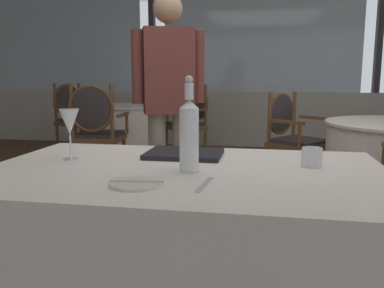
# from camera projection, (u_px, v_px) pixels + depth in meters

# --- Properties ---
(ground_plane) EXTENTS (13.94, 13.94, 0.00)m
(ground_plane) POSITION_uv_depth(u_px,v_px,m) (246.00, 257.00, 2.41)
(ground_plane) COLOR brown
(window_wall_far) EXTENTS (10.73, 0.14, 2.70)m
(window_wall_far) POSITION_uv_depth(u_px,v_px,m) (259.00, 77.00, 6.09)
(window_wall_far) COLOR beige
(window_wall_far) RESTS_ON ground_plane
(foreground_table) EXTENTS (1.52, 0.94, 0.73)m
(foreground_table) POSITION_uv_depth(u_px,v_px,m) (184.00, 259.00, 1.56)
(foreground_table) COLOR white
(foreground_table) RESTS_ON ground_plane
(side_plate) EXTENTS (0.17, 0.17, 0.01)m
(side_plate) POSITION_uv_depth(u_px,v_px,m) (137.00, 183.00, 1.28)
(side_plate) COLOR silver
(side_plate) RESTS_ON foreground_table
(butter_knife) EXTENTS (0.18, 0.04, 0.00)m
(butter_knife) POSITION_uv_depth(u_px,v_px,m) (137.00, 182.00, 1.28)
(butter_knife) COLOR silver
(butter_knife) RESTS_ON foreground_table
(dinner_fork) EXTENTS (0.04, 0.18, 0.00)m
(dinner_fork) POSITION_uv_depth(u_px,v_px,m) (205.00, 184.00, 1.27)
(dinner_fork) COLOR silver
(dinner_fork) RESTS_ON foreground_table
(water_bottle) EXTENTS (0.07, 0.07, 0.35)m
(water_bottle) POSITION_uv_depth(u_px,v_px,m) (189.00, 133.00, 1.44)
(water_bottle) COLOR white
(water_bottle) RESTS_ON foreground_table
(wine_glass) EXTENTS (0.08, 0.08, 0.21)m
(wine_glass) POSITION_uv_depth(u_px,v_px,m) (69.00, 123.00, 1.64)
(wine_glass) COLOR white
(wine_glass) RESTS_ON foreground_table
(water_tumbler) EXTENTS (0.08, 0.08, 0.07)m
(water_tumbler) POSITION_uv_depth(u_px,v_px,m) (312.00, 157.00, 1.54)
(water_tumbler) COLOR white
(water_tumbler) RESTS_ON foreground_table
(menu_book) EXTENTS (0.33, 0.26, 0.02)m
(menu_book) POSITION_uv_depth(u_px,v_px,m) (184.00, 154.00, 1.75)
(menu_book) COLOR black
(menu_book) RESTS_ON foreground_table
(dining_chair_0_2) EXTENTS (0.65, 0.66, 0.94)m
(dining_chair_0_2) POSITION_uv_depth(u_px,v_px,m) (292.00, 133.00, 3.81)
(dining_chair_0_2) COLOR brown
(dining_chair_0_2) RESTS_ON ground_plane
(background_table_1) EXTENTS (1.04, 1.04, 0.73)m
(background_table_1) POSITION_uv_depth(u_px,v_px,m) (122.00, 134.00, 4.98)
(background_table_1) COLOR white
(background_table_1) RESTS_ON ground_plane
(dining_chair_1_0) EXTENTS (0.64, 0.66, 0.98)m
(dining_chair_1_0) POSITION_uv_depth(u_px,v_px,m) (192.00, 116.00, 5.33)
(dining_chair_1_0) COLOR brown
(dining_chair_1_0) RESTS_ON ground_plane
(dining_chair_1_1) EXTENTS (0.61, 0.64, 1.00)m
(dining_chair_1_1) POSITION_uv_depth(u_px,v_px,m) (73.00, 113.00, 5.49)
(dining_chair_1_1) COLOR brown
(dining_chair_1_1) RESTS_ON ground_plane
(dining_chair_1_2) EXTENTS (0.56, 0.50, 1.02)m
(dining_chair_1_2) POSITION_uv_depth(u_px,v_px,m) (96.00, 126.00, 4.00)
(dining_chair_1_2) COLOR brown
(dining_chair_1_2) RESTS_ON ground_plane
(diner_person_0) EXTENTS (0.50, 0.31, 1.66)m
(diner_person_0) POSITION_uv_depth(u_px,v_px,m) (169.00, 95.00, 2.90)
(diner_person_0) COLOR gray
(diner_person_0) RESTS_ON ground_plane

